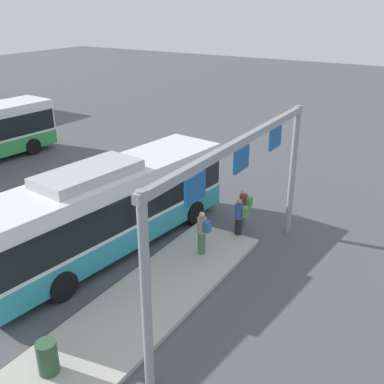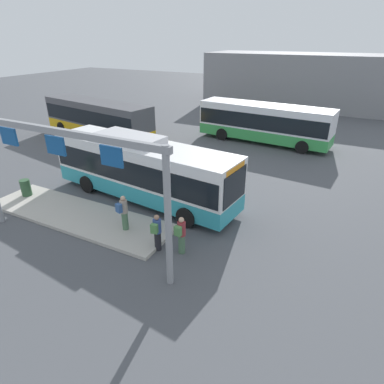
{
  "view_description": "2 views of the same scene",
  "coord_description": "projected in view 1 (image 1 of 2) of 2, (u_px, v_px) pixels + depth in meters",
  "views": [
    {
      "loc": [
        -11.38,
        -10.58,
        8.76
      ],
      "look_at": [
        3.48,
        -1.45,
        1.39
      ],
      "focal_mm": 42.62,
      "sensor_mm": 36.0,
      "label": 1
    },
    {
      "loc": [
        9.7,
        -13.14,
        8.13
      ],
      "look_at": [
        3.37,
        -0.86,
        1.47
      ],
      "focal_mm": 30.55,
      "sensor_mm": 36.0,
      "label": 2
    }
  ],
  "objects": [
    {
      "name": "bus_main",
      "position": [
        109.0,
        205.0,
        16.73
      ],
      "size": [
        11.01,
        3.66,
        3.46
      ],
      "rotation": [
        0.0,
        0.0,
        -0.11
      ],
      "color": "teal",
      "rests_on": "ground"
    },
    {
      "name": "platform_curb",
      "position": [
        154.0,
        296.0,
        14.48
      ],
      "size": [
        10.0,
        2.8,
        0.16
      ],
      "primitive_type": "cube",
      "color": "#B2ADA3",
      "rests_on": "ground"
    },
    {
      "name": "person_waiting_near",
      "position": [
        240.0,
        218.0,
        17.84
      ],
      "size": [
        0.38,
        0.56,
        1.67
      ],
      "rotation": [
        0.0,
        0.0,
        1.71
      ],
      "color": "black",
      "rests_on": "ground"
    },
    {
      "name": "person_boarding",
      "position": [
        244.0,
        207.0,
        18.74
      ],
      "size": [
        0.36,
        0.54,
        1.67
      ],
      "rotation": [
        0.0,
        0.0,
        1.5
      ],
      "color": "#476B4C",
      "rests_on": "ground"
    },
    {
      "name": "ground_plane",
      "position": [
        112.0,
        248.0,
        17.44
      ],
      "size": [
        120.0,
        120.0,
        0.0
      ],
      "primitive_type": "plane",
      "color": "#4C4F54"
    },
    {
      "name": "trash_bin",
      "position": [
        48.0,
        357.0,
        11.25
      ],
      "size": [
        0.52,
        0.52,
        0.9
      ],
      "primitive_type": "cylinder",
      "color": "#2D5133",
      "rests_on": "platform_curb"
    },
    {
      "name": "person_waiting_mid",
      "position": [
        202.0,
        232.0,
        16.4
      ],
      "size": [
        0.42,
        0.58,
        1.67
      ],
      "rotation": [
        0.0,
        0.0,
        1.33
      ],
      "color": "#476B4C",
      "rests_on": "platform_curb"
    },
    {
      "name": "platform_sign_gantry",
      "position": [
        240.0,
        182.0,
        13.47
      ],
      "size": [
        9.83,
        0.24,
        5.2
      ],
      "color": "gray",
      "rests_on": "ground"
    }
  ]
}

